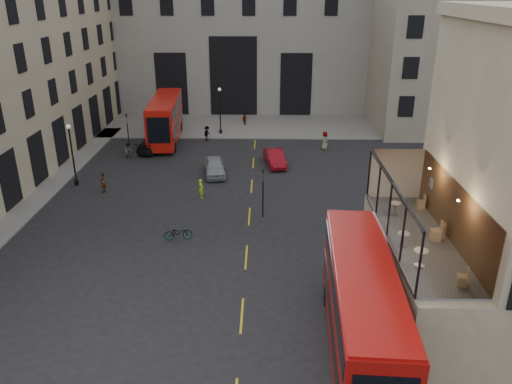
{
  "coord_description": "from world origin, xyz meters",
  "views": [
    {
      "loc": [
        -0.84,
        -21.4,
        15.83
      ],
      "look_at": [
        -1.45,
        9.5,
        3.0
      ],
      "focal_mm": 35.0,
      "sensor_mm": 36.0,
      "label": 1
    }
  ],
  "objects_px": {
    "car_b": "(275,158)",
    "pedestrian_d": "(325,141)",
    "car_c": "(154,144)",
    "cafe_chair_b": "(439,233)",
    "cafe_chair_d": "(421,204)",
    "bus_near": "(362,306)",
    "pedestrian_c": "(245,120)",
    "cyclist": "(201,189)",
    "pedestrian_b": "(207,133)",
    "bus_far": "(165,117)",
    "street_lamp_a": "(73,158)",
    "car_a": "(215,167)",
    "cafe_table_near": "(421,256)",
    "cafe_chair_c": "(436,234)",
    "street_lamp_b": "(220,114)",
    "cafe_chair_a": "(462,280)",
    "cafe_table_far": "(395,207)",
    "pedestrian_a": "(128,151)",
    "traffic_light_far": "(127,127)",
    "cafe_table_mid": "(403,237)",
    "traffic_light_near": "(263,186)",
    "bicycle": "(178,233)",
    "pedestrian_e": "(103,183)"
  },
  "relations": [
    {
      "from": "bus_far",
      "to": "pedestrian_e",
      "type": "relative_size",
      "value": 7.22
    },
    {
      "from": "cafe_chair_c",
      "to": "cafe_chair_d",
      "type": "relative_size",
      "value": 1.2
    },
    {
      "from": "street_lamp_a",
      "to": "cafe_table_near",
      "type": "relative_size",
      "value": 6.95
    },
    {
      "from": "street_lamp_a",
      "to": "car_a",
      "type": "height_order",
      "value": "street_lamp_a"
    },
    {
      "from": "car_a",
      "to": "cafe_chair_c",
      "type": "distance_m",
      "value": 24.77
    },
    {
      "from": "street_lamp_b",
      "to": "cafe_chair_a",
      "type": "xyz_separation_m",
      "value": [
        13.15,
        -38.03,
        2.45
      ]
    },
    {
      "from": "car_c",
      "to": "pedestrian_d",
      "type": "xyz_separation_m",
      "value": [
        17.6,
        0.85,
        0.25
      ]
    },
    {
      "from": "car_c",
      "to": "cyclist",
      "type": "distance_m",
      "value": 13.76
    },
    {
      "from": "street_lamp_b",
      "to": "cafe_table_far",
      "type": "bearing_deg",
      "value": -69.06
    },
    {
      "from": "bus_near",
      "to": "cafe_chair_b",
      "type": "distance_m",
      "value": 5.41
    },
    {
      "from": "street_lamp_b",
      "to": "bicycle",
      "type": "bearing_deg",
      "value": -91.46
    },
    {
      "from": "bicycle",
      "to": "cafe_chair_b",
      "type": "distance_m",
      "value": 16.97
    },
    {
      "from": "pedestrian_d",
      "to": "cafe_chair_d",
      "type": "relative_size",
      "value": 2.37
    },
    {
      "from": "street_lamp_a",
      "to": "cafe_table_far",
      "type": "xyz_separation_m",
      "value": [
        23.0,
        -15.37,
        2.67
      ]
    },
    {
      "from": "car_b",
      "to": "pedestrian_d",
      "type": "distance_m",
      "value": 7.26
    },
    {
      "from": "cafe_chair_c",
      "to": "pedestrian_a",
      "type": "bearing_deg",
      "value": 130.49
    },
    {
      "from": "bus_near",
      "to": "pedestrian_c",
      "type": "bearing_deg",
      "value": 99.64
    },
    {
      "from": "traffic_light_near",
      "to": "car_a",
      "type": "xyz_separation_m",
      "value": [
        -4.39,
        8.72,
        -1.68
      ]
    },
    {
      "from": "traffic_light_near",
      "to": "cyclist",
      "type": "xyz_separation_m",
      "value": [
        -4.96,
        3.4,
        -1.63
      ]
    },
    {
      "from": "bus_far",
      "to": "pedestrian_b",
      "type": "bearing_deg",
      "value": 1.16
    },
    {
      "from": "pedestrian_a",
      "to": "car_b",
      "type": "bearing_deg",
      "value": -5.83
    },
    {
      "from": "cafe_chair_b",
      "to": "cafe_table_far",
      "type": "bearing_deg",
      "value": 120.94
    },
    {
      "from": "car_c",
      "to": "cafe_chair_b",
      "type": "relative_size",
      "value": 5.85
    },
    {
      "from": "bus_far",
      "to": "pedestrian_b",
      "type": "xyz_separation_m",
      "value": [
        4.45,
        0.09,
        -1.83
      ]
    },
    {
      "from": "pedestrian_d",
      "to": "pedestrian_b",
      "type": "bearing_deg",
      "value": 59.91
    },
    {
      "from": "cafe_table_mid",
      "to": "cafe_table_far",
      "type": "relative_size",
      "value": 0.96
    },
    {
      "from": "cafe_table_near",
      "to": "cafe_chair_c",
      "type": "height_order",
      "value": "cafe_chair_c"
    },
    {
      "from": "cafe_chair_b",
      "to": "cafe_chair_d",
      "type": "relative_size",
      "value": 1.03
    },
    {
      "from": "car_c",
      "to": "car_b",
      "type": "bearing_deg",
      "value": 177.53
    },
    {
      "from": "cafe_table_near",
      "to": "pedestrian_c",
      "type": "bearing_deg",
      "value": 102.91
    },
    {
      "from": "car_a",
      "to": "pedestrian_c",
      "type": "distance_m",
      "value": 17.18
    },
    {
      "from": "pedestrian_b",
      "to": "pedestrian_c",
      "type": "relative_size",
      "value": 1.05
    },
    {
      "from": "car_c",
      "to": "pedestrian_e",
      "type": "height_order",
      "value": "pedestrian_e"
    },
    {
      "from": "pedestrian_a",
      "to": "pedestrian_e",
      "type": "height_order",
      "value": "pedestrian_e"
    },
    {
      "from": "bus_far",
      "to": "car_a",
      "type": "relative_size",
      "value": 2.72
    },
    {
      "from": "bus_near",
      "to": "cafe_chair_d",
      "type": "height_order",
      "value": "cafe_chair_d"
    },
    {
      "from": "traffic_light_near",
      "to": "cafe_table_far",
      "type": "xyz_separation_m",
      "value": [
        7.0,
        -9.37,
        2.64
      ]
    },
    {
      "from": "traffic_light_far",
      "to": "bus_far",
      "type": "height_order",
      "value": "bus_far"
    },
    {
      "from": "cafe_table_mid",
      "to": "cafe_chair_b",
      "type": "bearing_deg",
      "value": 24.26
    },
    {
      "from": "pedestrian_b",
      "to": "cafe_table_far",
      "type": "xyz_separation_m",
      "value": [
        13.28,
        -28.84,
        4.27
      ]
    },
    {
      "from": "traffic_light_far",
      "to": "cafe_table_mid",
      "type": "distance_m",
      "value": 35.48
    },
    {
      "from": "pedestrian_a",
      "to": "traffic_light_far",
      "type": "bearing_deg",
      "value": 104.29
    },
    {
      "from": "car_a",
      "to": "pedestrian_b",
      "type": "bearing_deg",
      "value": 90.86
    },
    {
      "from": "cafe_chair_d",
      "to": "bicycle",
      "type": "bearing_deg",
      "value": 161.44
    },
    {
      "from": "cyclist",
      "to": "pedestrian_b",
      "type": "bearing_deg",
      "value": -18.43
    },
    {
      "from": "bus_near",
      "to": "pedestrian_c",
      "type": "xyz_separation_m",
      "value": [
        -6.89,
        40.55,
        -1.86
      ]
    },
    {
      "from": "pedestrian_b",
      "to": "cafe_chair_d",
      "type": "xyz_separation_m",
      "value": [
        14.9,
        -27.95,
        4.04
      ]
    },
    {
      "from": "cafe_table_near",
      "to": "bicycle",
      "type": "bearing_deg",
      "value": 139.01
    },
    {
      "from": "bus_near",
      "to": "pedestrian_a",
      "type": "height_order",
      "value": "bus_near"
    },
    {
      "from": "car_b",
      "to": "cafe_table_mid",
      "type": "relative_size",
      "value": 6.47
    }
  ]
}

